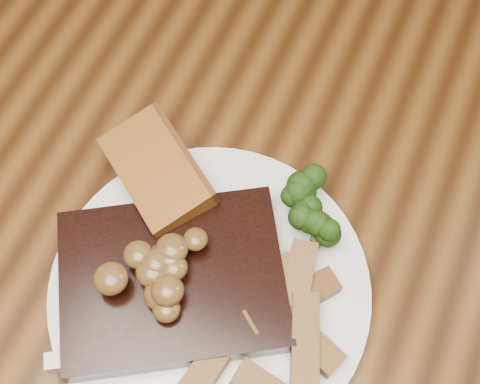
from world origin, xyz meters
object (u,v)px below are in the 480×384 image
object	(u,v)px
dining_table	(223,251)
steak	(173,281)
plate	(210,292)
garlic_bread	(159,182)
potato_wedges	(269,334)

from	to	relation	value
dining_table	steak	size ratio (longest dim) A/B	9.25
plate	steak	distance (m)	0.03
plate	garlic_bread	world-z (taller)	garlic_bread
garlic_bread	potato_wedges	size ratio (longest dim) A/B	0.97
garlic_bread	plate	bearing A→B (deg)	-5.08
dining_table	plate	world-z (taller)	plate
plate	garlic_bread	bearing A→B (deg)	139.82
garlic_bread	potato_wedges	world-z (taller)	potato_wedges
steak	potato_wedges	xyz separation A→B (m)	(0.09, -0.01, -0.00)
dining_table	potato_wedges	size ratio (longest dim) A/B	15.60
plate	garlic_bread	distance (m)	0.10
dining_table	potato_wedges	xyz separation A→B (m)	(0.08, -0.09, 0.12)
potato_wedges	dining_table	bearing A→B (deg)	132.95
plate	potato_wedges	xyz separation A→B (m)	(0.06, -0.02, 0.02)
plate	potato_wedges	size ratio (longest dim) A/B	2.51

